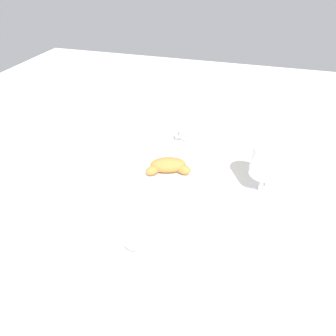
{
  "coord_description": "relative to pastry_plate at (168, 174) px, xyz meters",
  "views": [
    {
      "loc": [
        -0.2,
        0.74,
        0.55
      ],
      "look_at": [
        0.02,
        0.02,
        0.03
      ],
      "focal_mm": 34.75,
      "sensor_mm": 36.0,
      "label": 1
    }
  ],
  "objects": [
    {
      "name": "ground_plane",
      "position": [
        -0.02,
        -0.02,
        -0.01
      ],
      "size": [
        2.2,
        2.2,
        0.0
      ],
      "primitive_type": "plane",
      "color": "silver"
    },
    {
      "name": "pastry_plate",
      "position": [
        0.0,
        0.0,
        0.0
      ],
      "size": [
        0.19,
        0.19,
        0.02
      ],
      "color": "white",
      "rests_on": "ground_plane"
    },
    {
      "name": "croissant_large",
      "position": [
        -0.0,
        0.0,
        0.03
      ],
      "size": [
        0.13,
        0.09,
        0.04
      ],
      "color": "#BC7A38",
      "rests_on": "pastry_plate"
    },
    {
      "name": "coffee_cup_near",
      "position": [
        -0.01,
        -0.23,
        0.02
      ],
      "size": [
        0.14,
        0.14,
        0.06
      ],
      "color": "white",
      "rests_on": "ground_plane"
    },
    {
      "name": "juice_glass_left",
      "position": [
        -0.25,
        -0.0,
        0.08
      ],
      "size": [
        0.08,
        0.08,
        0.14
      ],
      "color": "white",
      "rests_on": "ground_plane"
    },
    {
      "name": "juice_glass_right",
      "position": [
        -0.03,
        0.29,
        0.08
      ],
      "size": [
        0.08,
        0.08,
        0.14
      ],
      "color": "white",
      "rests_on": "ground_plane"
    },
    {
      "name": "sugar_packet",
      "position": [
        -0.11,
        -0.1,
        -0.01
      ],
      "size": [
        0.06,
        0.05,
        0.01
      ],
      "primitive_type": "cube",
      "rotation": [
        0.0,
        0.0,
        -0.42
      ],
      "color": "white",
      "rests_on": "ground_plane"
    },
    {
      "name": "folded_napkin",
      "position": [
        -0.21,
        0.14,
        -0.01
      ],
      "size": [
        0.13,
        0.13,
        0.01
      ],
      "primitive_type": "cube",
      "rotation": [
        0.0,
        0.0,
        0.21
      ],
      "color": "silver",
      "rests_on": "ground_plane"
    }
  ]
}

